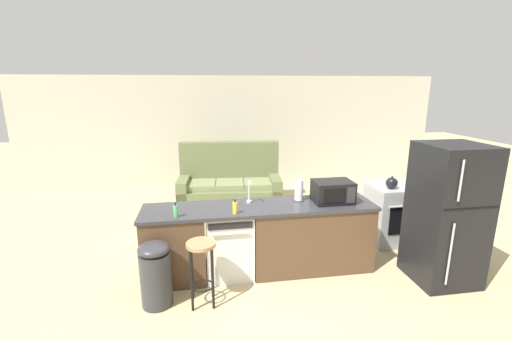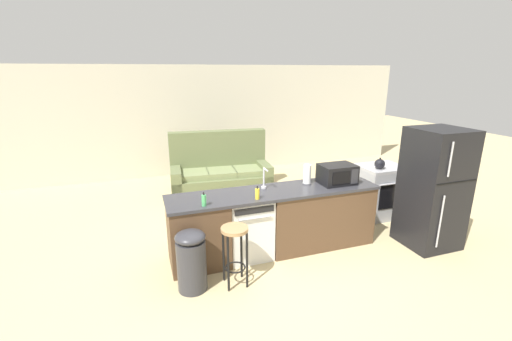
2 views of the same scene
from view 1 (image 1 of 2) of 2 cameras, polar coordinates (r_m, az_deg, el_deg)
The scene contains 15 objects.
ground_plane at distance 4.69m, azimuth -1.24°, elevation -16.39°, with size 24.00×24.00×0.00m, color tan.
wall_back at distance 8.32m, azimuth -3.28°, elevation 6.56°, with size 10.00×0.06×2.60m.
kitchen_counter at distance 4.53m, azimuth 1.79°, elevation -11.55°, with size 2.94×0.66×0.90m.
dishwasher at distance 4.47m, azimuth -4.51°, elevation -11.95°, with size 0.58×0.61×0.84m.
stove_range at distance 5.74m, azimuth 22.01°, elevation -6.65°, with size 0.76×0.68×0.90m.
refrigerator at distance 4.76m, azimuth 29.22°, elevation -6.39°, with size 0.72×0.73×1.72m.
microwave at distance 4.54m, azimuth 12.68°, elevation -3.44°, with size 0.50×0.37×0.28m.
sink_faucet at distance 4.38m, azimuth -1.11°, elevation -3.83°, with size 0.07×0.18×0.30m.
paper_towel_roll at distance 4.52m, azimuth 7.18°, elevation -3.30°, with size 0.14×0.14×0.28m.
soap_bottle at distance 4.06m, azimuth -3.51°, elevation -6.21°, with size 0.06×0.06×0.18m.
dish_soap_bottle at distance 4.05m, azimuth -13.22°, elevation -6.62°, with size 0.06×0.06×0.18m.
kettle at distance 5.39m, azimuth 21.69°, elevation -1.94°, with size 0.21×0.17×0.19m.
bar_stool at distance 3.88m, azimuth -9.07°, elevation -14.49°, with size 0.32×0.32×0.74m.
trash_bin at distance 4.05m, azimuth -16.38°, elevation -16.13°, with size 0.35×0.35×0.74m.
couch at distance 6.94m, azimuth -4.39°, elevation -2.61°, with size 2.07×1.07×1.27m.
Camera 1 is at (-0.55, -4.01, 2.37)m, focal length 24.00 mm.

